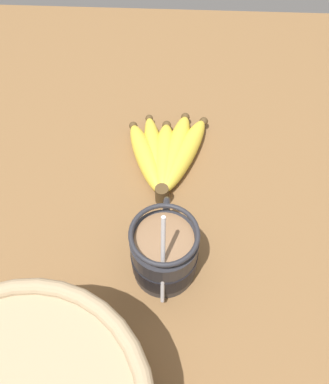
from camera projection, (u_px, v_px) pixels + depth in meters
The scene contains 3 objects.
table at pixel (181, 248), 54.72cm from camera, with size 123.26×123.26×3.07cm.
coffee_mug at pixel (164, 254), 47.66cm from camera, with size 13.22×8.56×16.25cm.
banana_bunch at pixel (167, 154), 60.79cm from camera, with size 18.91×15.20×4.01cm.
Camera 1 is at (-24.55, 1.27, 51.17)cm, focal length 35.00 mm.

